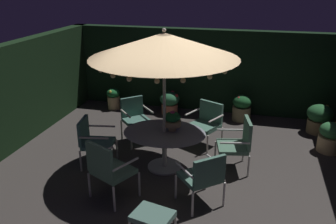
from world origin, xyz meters
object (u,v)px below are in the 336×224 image
object	(u,v)px
patio_chair_southeast	(203,175)
patio_chair_southwest	(206,121)
patio_chair_east	(108,167)
potted_plant_right_near	(170,102)
potted_plant_left_far	(319,118)
patio_umbrella	(164,46)
patio_dining_table	(164,140)
potted_plant_left_near	(114,98)
potted_plant_back_right	(242,107)
patio_chair_northeast	(93,139)
patio_chair_north	(135,116)
potted_plant_back_left	(331,137)
centerpiece_planter	(172,120)
ottoman_footrest	(153,217)
patio_chair_south	(238,141)

from	to	relation	value
patio_chair_southeast	patio_chair_southwest	size ratio (longest dim) A/B	1.00
patio_chair_east	patio_chair_southwest	bearing A→B (deg)	63.78
potted_plant_right_near	patio_chair_southwest	bearing A→B (deg)	-52.42
potted_plant_left_far	patio_umbrella	bearing A→B (deg)	-141.21
patio_dining_table	patio_chair_southeast	size ratio (longest dim) A/B	1.65
patio_chair_east	patio_chair_southeast	world-z (taller)	patio_chair_east
potted_plant_right_near	potted_plant_left_near	distance (m)	1.57
patio_umbrella	potted_plant_right_near	world-z (taller)	patio_umbrella
patio_dining_table	potted_plant_left_far	world-z (taller)	patio_dining_table
potted_plant_back_right	patio_chair_southeast	bearing A→B (deg)	-95.70
patio_chair_southeast	potted_plant_left_far	xyz separation A→B (m)	(2.15, 3.46, -0.19)
patio_chair_northeast	patio_chair_southeast	distance (m)	2.36
patio_chair_north	patio_chair_southwest	xyz separation A→B (m)	(1.52, 0.22, -0.04)
patio_chair_southeast	potted_plant_back_left	xyz separation A→B (m)	(2.25, 2.51, -0.23)
patio_umbrella	potted_plant_left_near	bearing A→B (deg)	128.40
patio_umbrella	potted_plant_right_near	xyz separation A→B (m)	(-0.60, 2.78, -2.01)
potted_plant_right_near	potted_plant_back_left	xyz separation A→B (m)	(3.74, -1.28, 0.00)
centerpiece_planter	patio_chair_southeast	bearing A→B (deg)	-55.57
centerpiece_planter	patio_chair_north	xyz separation A→B (m)	(-1.05, 0.89, -0.38)
patio_dining_table	patio_chair_north	xyz separation A→B (m)	(-0.92, 0.99, -0.00)
patio_chair_northeast	patio_chair_southeast	bearing A→B (deg)	-19.34
patio_chair_northeast	patio_chair_southeast	xyz separation A→B (m)	(2.22, -0.78, 0.01)
potted_plant_right_near	potted_plant_left_near	bearing A→B (deg)	-178.74
patio_chair_east	potted_plant_left_far	distance (m)	5.17
patio_chair_north	patio_chair_southeast	distance (m)	2.70
ottoman_footrest	potted_plant_left_far	bearing A→B (deg)	58.31
potted_plant_left_far	potted_plant_right_near	bearing A→B (deg)	174.83
potted_plant_right_near	potted_plant_back_right	distance (m)	1.87
patio_umbrella	potted_plant_back_left	xyz separation A→B (m)	(3.14, 1.49, -2.00)
potted_plant_left_near	potted_plant_left_far	distance (m)	5.22
patio_chair_north	patio_chair_east	size ratio (longest dim) A/B	0.93
patio_chair_east	potted_plant_left_far	xyz separation A→B (m)	(3.64, 3.67, -0.23)
ottoman_footrest	potted_plant_back_left	size ratio (longest dim) A/B	0.96
potted_plant_right_near	potted_plant_back_right	xyz separation A→B (m)	(1.87, -0.01, 0.02)
patio_chair_east	patio_chair_southeast	xyz separation A→B (m)	(1.48, 0.21, -0.04)
centerpiece_planter	potted_plant_left_far	size ratio (longest dim) A/B	0.58
centerpiece_planter	potted_plant_back_right	distance (m)	2.97
patio_dining_table	potted_plant_right_near	xyz separation A→B (m)	(-0.60, 2.78, -0.27)
patio_chair_south	patio_chair_southwest	xyz separation A→B (m)	(-0.73, 0.92, -0.03)
patio_umbrella	potted_plant_left_far	world-z (taller)	patio_umbrella
patio_chair_southwest	patio_umbrella	bearing A→B (deg)	-116.53
patio_chair_northeast	potted_plant_right_near	bearing A→B (deg)	76.27
centerpiece_planter	patio_chair_southeast	distance (m)	1.41
centerpiece_planter	patio_chair_north	world-z (taller)	centerpiece_planter
ottoman_footrest	potted_plant_left_near	distance (m)	5.30
patio_chair_south	potted_plant_left_near	bearing A→B (deg)	144.99
patio_chair_northeast	patio_umbrella	bearing A→B (deg)	9.87
potted_plant_left_near	patio_chair_east	bearing A→B (deg)	-68.33
centerpiece_planter	patio_chair_north	size ratio (longest dim) A/B	0.41
patio_dining_table	potted_plant_back_right	size ratio (longest dim) A/B	2.33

